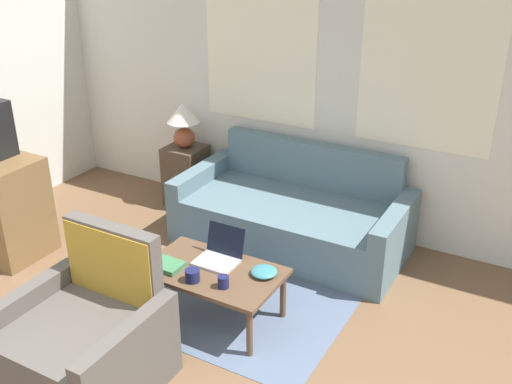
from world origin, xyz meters
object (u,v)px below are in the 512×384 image
at_px(book_red, 167,265).
at_px(table_lamp, 183,121).
at_px(laptop, 220,254).
at_px(cup_navy, 192,276).
at_px(coffee_table, 213,275).
at_px(armchair, 87,342).
at_px(snack_bowl, 264,272).
at_px(cup_yellow, 223,282).
at_px(couch, 294,216).

bearing_deg(book_red, table_lamp, 121.19).
distance_m(laptop, cup_navy, 0.31).
distance_m(table_lamp, laptop, 1.86).
distance_m(coffee_table, cup_navy, 0.21).
relative_size(cup_navy, book_red, 0.45).
bearing_deg(armchair, laptop, 74.12).
height_order(laptop, snack_bowl, laptop).
xyz_separation_m(laptop, book_red, (-0.27, -0.26, -0.04)).
bearing_deg(cup_navy, armchair, -110.92).
bearing_deg(book_red, laptop, 43.58).
bearing_deg(cup_yellow, laptop, 126.33).
xyz_separation_m(armchair, table_lamp, (-0.94, 2.37, 0.58)).
bearing_deg(table_lamp, armchair, -68.37).
relative_size(armchair, table_lamp, 2.15).
height_order(coffee_table, cup_yellow, cup_yellow).
bearing_deg(couch, cup_yellow, -83.65).
bearing_deg(cup_navy, laptop, 86.68).
xyz_separation_m(armchair, cup_yellow, (0.50, 0.76, 0.15)).
xyz_separation_m(armchair, snack_bowl, (0.66, 1.03, 0.13)).
height_order(armchair, coffee_table, armchair).
bearing_deg(cup_navy, table_lamp, 126.55).
bearing_deg(table_lamp, laptop, -47.07).
height_order(coffee_table, cup_navy, cup_navy).
distance_m(laptop, snack_bowl, 0.37).
distance_m(snack_bowl, book_red, 0.69).
distance_m(cup_navy, snack_bowl, 0.49).
bearing_deg(cup_navy, snack_bowl, 38.14).
distance_m(table_lamp, coffee_table, 2.00).
height_order(cup_navy, snack_bowl, cup_navy).
xyz_separation_m(couch, laptop, (-0.05, -1.13, 0.19)).
relative_size(couch, cup_navy, 19.53).
bearing_deg(laptop, book_red, -136.42).
distance_m(cup_yellow, snack_bowl, 0.31).
height_order(table_lamp, snack_bowl, table_lamp).
xyz_separation_m(snack_bowl, book_red, (-0.64, -0.25, -0.01)).
xyz_separation_m(couch, cup_yellow, (0.16, -1.40, 0.18)).
relative_size(coffee_table, cup_yellow, 11.33).
xyz_separation_m(table_lamp, laptop, (1.23, -1.33, -0.41)).
relative_size(laptop, cup_navy, 2.95).
bearing_deg(coffee_table, armchair, -109.68).
relative_size(coffee_table, book_red, 4.27).
relative_size(coffee_table, snack_bowl, 5.20).
relative_size(couch, cup_yellow, 23.14).
relative_size(armchair, snack_bowl, 5.12).
distance_m(laptop, cup_yellow, 0.34).
xyz_separation_m(couch, book_red, (-0.32, -1.39, 0.16)).
distance_m(armchair, table_lamp, 2.61).
bearing_deg(snack_bowl, laptop, 178.04).
distance_m(cup_navy, cup_yellow, 0.22).
bearing_deg(laptop, cup_yellow, -53.67).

